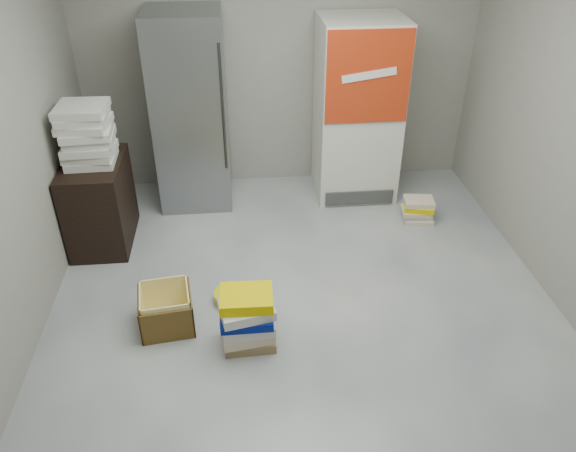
{
  "coord_description": "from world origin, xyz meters",
  "views": [
    {
      "loc": [
        -0.47,
        -3.13,
        2.94
      ],
      "look_at": [
        -0.09,
        0.7,
        0.49
      ],
      "focal_mm": 35.0,
      "sensor_mm": 36.0,
      "label": 1
    }
  ],
  "objects_px": {
    "phonebook_stack_main": "(247,319)",
    "coke_cooler": "(357,110)",
    "steel_fridge": "(191,112)",
    "cardboard_box": "(167,312)",
    "wood_shelf": "(100,202)"
  },
  "relations": [
    {
      "from": "steel_fridge",
      "to": "phonebook_stack_main",
      "type": "xyz_separation_m",
      "value": [
        0.44,
        -2.23,
        -0.72
      ]
    },
    {
      "from": "coke_cooler",
      "to": "cardboard_box",
      "type": "relative_size",
      "value": 4.13
    },
    {
      "from": "steel_fridge",
      "to": "coke_cooler",
      "type": "distance_m",
      "value": 1.65
    },
    {
      "from": "coke_cooler",
      "to": "phonebook_stack_main",
      "type": "relative_size",
      "value": 3.93
    },
    {
      "from": "wood_shelf",
      "to": "cardboard_box",
      "type": "distance_m",
      "value": 1.44
    },
    {
      "from": "steel_fridge",
      "to": "phonebook_stack_main",
      "type": "relative_size",
      "value": 4.15
    },
    {
      "from": "steel_fridge",
      "to": "wood_shelf",
      "type": "xyz_separation_m",
      "value": [
        -0.83,
        -0.73,
        -0.55
      ]
    },
    {
      "from": "steel_fridge",
      "to": "cardboard_box",
      "type": "xyz_separation_m",
      "value": [
        -0.16,
        -1.97,
        -0.82
      ]
    },
    {
      "from": "coke_cooler",
      "to": "wood_shelf",
      "type": "xyz_separation_m",
      "value": [
        -2.48,
        -0.72,
        -0.5
      ]
    },
    {
      "from": "coke_cooler",
      "to": "wood_shelf",
      "type": "bearing_deg",
      "value": -163.72
    },
    {
      "from": "steel_fridge",
      "to": "coke_cooler",
      "type": "xyz_separation_m",
      "value": [
        1.65,
        -0.01,
        -0.05
      ]
    },
    {
      "from": "cardboard_box",
      "to": "coke_cooler",
      "type": "bearing_deg",
      "value": 40.2
    },
    {
      "from": "phonebook_stack_main",
      "to": "coke_cooler",
      "type": "bearing_deg",
      "value": 54.98
    },
    {
      "from": "phonebook_stack_main",
      "to": "wood_shelf",
      "type": "bearing_deg",
      "value": 123.8
    },
    {
      "from": "steel_fridge",
      "to": "cardboard_box",
      "type": "distance_m",
      "value": 2.14
    }
  ]
}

